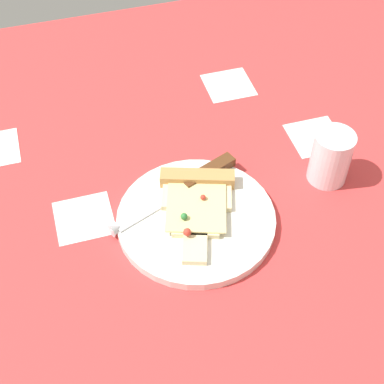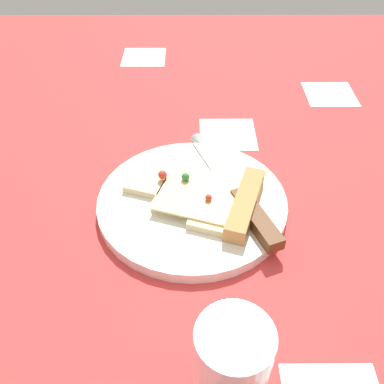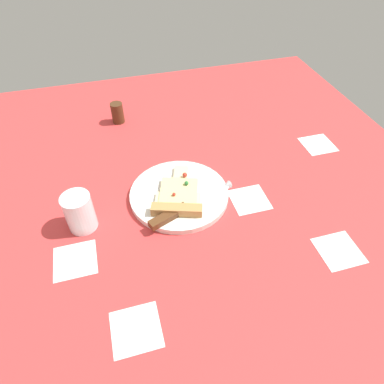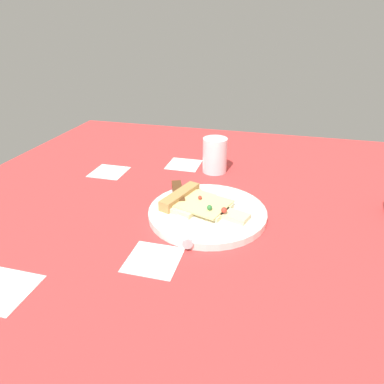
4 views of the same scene
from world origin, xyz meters
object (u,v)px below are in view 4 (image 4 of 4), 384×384
Objects in this scene: pizza_slice at (197,203)px; drinking_glass at (215,155)px; knife at (180,203)px; plate at (207,213)px.

drinking_glass reaches higher than pizza_slice.
pizza_slice is 2.03× the size of drinking_glass.
plate is at bearing 156.47° from knife.
knife is 23.92cm from drinking_glass.
plate is at bearing 7.76° from drinking_glass.
knife is (0.61, -3.62, -0.18)cm from pizza_slice.
drinking_glass is at bearing -159.78° from pizza_slice.
plate is 3.02cm from pizza_slice.
drinking_glass reaches higher than knife.
drinking_glass is (-23.00, -0.78, 2.36)cm from pizza_slice.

